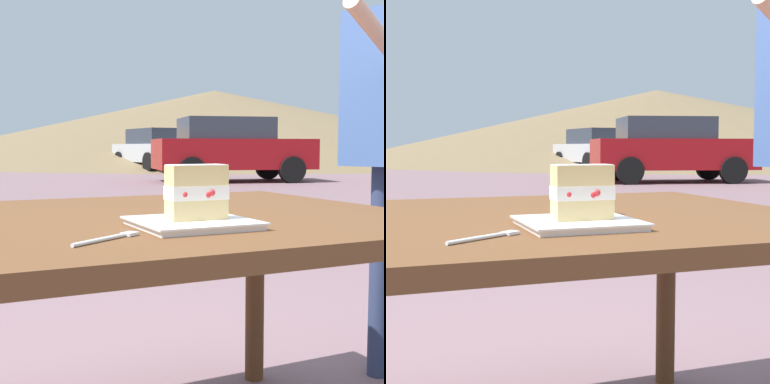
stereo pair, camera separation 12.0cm
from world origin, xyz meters
TOP-DOWN VIEW (x-y plane):
  - patio_table at (0.00, 0.00)m, footprint 1.24×1.08m
  - dessert_plate at (0.04, 0.24)m, footprint 0.24×0.24m
  - cake_slice at (0.03, 0.25)m, footprint 0.13×0.07m
  - dessert_fork at (0.24, 0.33)m, footprint 0.15×0.11m
  - coffee_cup at (-0.05, 0.06)m, footprint 0.08×0.08m
  - parked_car_near at (-6.44, -11.33)m, footprint 4.19×2.60m
  - parked_car_far at (-6.96, -17.75)m, footprint 2.16×4.17m
  - distant_hill at (-17.19, -33.11)m, footprint 41.04×41.04m

SIDE VIEW (x-z plane):
  - patio_table at x=0.00m, z-range 0.26..0.97m
  - dessert_fork at x=0.24m, z-range 0.71..0.72m
  - dessert_plate at x=0.04m, z-range 0.71..0.72m
  - coffee_cup at x=-0.05m, z-range 0.71..0.79m
  - cake_slice at x=0.03m, z-range 0.72..0.84m
  - parked_car_far at x=-6.96m, z-range 0.05..1.56m
  - parked_car_near at x=-6.44m, z-range 0.04..1.63m
  - distant_hill at x=-17.19m, z-range 0.00..4.64m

